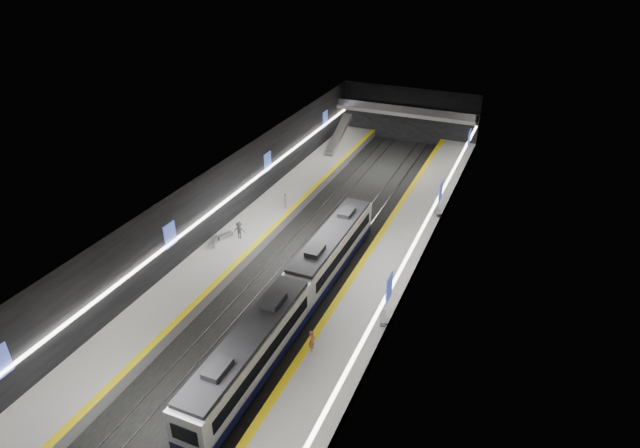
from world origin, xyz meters
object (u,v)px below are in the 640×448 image
at_px(bench_left_near, 214,242).
at_px(passenger_left_a, 285,201).
at_px(train, 296,294).
at_px(bench_left_far, 225,235).
at_px(escalator, 339,134).
at_px(bench_right_near, 383,318).
at_px(bench_right_far, 437,212).
at_px(passenger_right_a, 312,341).
at_px(passenger_left_b, 239,230).

relative_size(bench_left_near, passenger_left_a, 1.01).
bearing_deg(bench_left_near, train, -46.03).
distance_m(train, bench_left_far, 13.34).
distance_m(escalator, bench_right_near, 37.68).
relative_size(escalator, bench_right_near, 4.86).
bearing_deg(bench_right_near, bench_left_far, 144.25).
height_order(bench_right_near, bench_right_far, bench_right_far).
bearing_deg(escalator, bench_right_near, -63.15).
relative_size(passenger_right_a, passenger_left_b, 0.98).
xyz_separation_m(bench_right_near, passenger_right_a, (-3.73, -5.23, 0.66)).
bearing_deg(passenger_left_a, bench_right_near, 34.78).
distance_m(escalator, passenger_right_a, 41.03).
relative_size(train, passenger_left_a, 16.41).
bearing_deg(bench_right_far, train, -133.13).
distance_m(bench_right_far, passenger_left_b, 21.17).
distance_m(bench_right_far, passenger_right_a, 24.92).
bearing_deg(bench_right_near, train, 170.83).
bearing_deg(train, passenger_left_b, 142.37).
height_order(passenger_right_a, passenger_left_b, passenger_left_b).
bearing_deg(bench_left_near, bench_right_far, 18.40).
height_order(bench_right_near, passenger_left_b, passenger_left_b).
distance_m(bench_left_far, passenger_left_b, 1.63).
distance_m(bench_left_far, bench_right_near, 19.24).
xyz_separation_m(escalator, passenger_left_a, (1.50, -19.50, -0.98)).
bearing_deg(passenger_right_a, bench_right_far, -21.38).
bearing_deg(passenger_left_b, bench_right_far, -155.62).
height_order(bench_left_near, passenger_right_a, passenger_right_a).
distance_m(escalator, passenger_left_b, 27.00).
relative_size(escalator, bench_left_near, 4.31).
distance_m(escalator, bench_left_far, 27.54).
bearing_deg(bench_right_far, bench_right_near, -114.19).
bearing_deg(bench_right_far, passenger_left_b, -166.96).
distance_m(bench_right_near, passenger_left_b, 18.11).
relative_size(escalator, passenger_left_a, 4.37).
distance_m(bench_left_far, bench_right_far, 22.57).
height_order(bench_right_near, passenger_left_a, passenger_left_a).
distance_m(train, passenger_left_b, 12.44).
xyz_separation_m(bench_right_near, bench_right_far, (0.00, 19.41, 0.03)).
relative_size(bench_right_near, passenger_left_a, 0.90).
height_order(escalator, bench_left_near, escalator).
xyz_separation_m(train, bench_right_near, (7.00, 0.99, -0.99)).
xyz_separation_m(train, bench_right_far, (7.00, 20.39, -0.96)).
relative_size(train, passenger_left_b, 17.09).
distance_m(bench_left_near, passenger_left_a, 9.93).
height_order(passenger_right_a, passenger_left_a, passenger_left_a).
distance_m(bench_left_near, bench_right_near, 19.16).
xyz_separation_m(train, passenger_right_a, (3.27, -4.24, -0.33)).
xyz_separation_m(escalator, bench_right_near, (17.00, -33.58, -1.70)).
xyz_separation_m(train, passenger_left_b, (-9.85, 7.59, -0.32)).
relative_size(bench_left_near, bench_right_far, 0.98).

